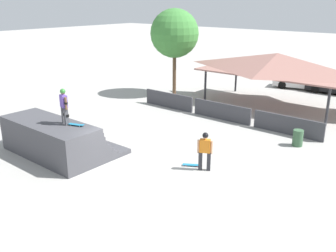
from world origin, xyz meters
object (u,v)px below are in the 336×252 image
Objects in this scene: parked_car_white at (299,81)px; trash_bin at (298,138)px; parked_car_black at (335,86)px; skater_on_deck at (64,104)px; bystander_walking at (205,148)px; tree_far_back at (175,34)px; skateboard_on_deck at (77,125)px; skateboard_on_ground at (192,165)px.

trash_bin is at bearing -80.64° from parked_car_white.
skater_on_deck is at bearing -107.27° from parked_car_black.
bystander_walking is 14.49m from tree_far_back.
parked_car_white reaches higher than trash_bin.
trash_bin is (7.13, 8.33, -1.34)m from skateboard_on_deck.
skateboard_on_deck is 0.45× the size of bystander_walking.
parked_car_black is (9.68, 8.50, -4.13)m from tree_far_back.
skateboard_on_deck is 0.98× the size of skateboard_on_ground.
skateboard_on_ground is 0.19× the size of parked_car_black.
skateboard_on_deck is 5.56m from skateboard_on_ground.
skateboard_on_deck is 0.18× the size of parked_car_white.
skater_on_deck is 1.96× the size of trash_bin.
skateboard_on_deck is at bearing -105.86° from parked_car_black.
bystander_walking is 0.27× the size of tree_far_back.
skater_on_deck is at bearing -0.41° from bystander_walking.
skateboard_on_deck reaches higher than trash_bin.
parked_car_black reaches higher than trash_bin.
parked_car_black is at bearing 58.15° from skateboard_on_deck.
tree_far_back is 11.63m from parked_car_white.
skateboard_on_ground is at bearing -116.07° from trash_bin.
parked_car_black is (2.90, 0.01, -0.00)m from parked_car_white.
bystander_walking is (5.70, 3.03, -1.63)m from skater_on_deck.
skateboard_on_deck reaches higher than bystander_walking.
skater_on_deck is at bearing 176.15° from skateboard_on_deck.
parked_car_black is (5.00, 21.41, -1.16)m from skateboard_on_deck.
parked_car_white is (-5.02, 13.08, 0.18)m from trash_bin.
parked_car_white is (-2.35, 18.55, 0.54)m from skateboard_on_ground.
skater_on_deck is 6.44m from skateboard_on_ground.
skater_on_deck is 6.66m from bystander_walking.
parked_car_white is 1.01× the size of parked_car_black.
bystander_walking is 2.15× the size of skateboard_on_ground.
bystander_walking is 1.16m from skateboard_on_ground.
skater_on_deck is 13.85m from tree_far_back.
tree_far_back is at bearing -141.42° from parked_car_black.
bystander_walking is at bearing -110.43° from trash_bin.
skateboard_on_deck reaches higher than parked_car_black.
skateboard_on_ground is at bearing -94.44° from parked_car_white.
tree_far_back reaches higher than trash_bin.
skateboard_on_ground is 14.36m from tree_far_back.
skateboard_on_deck reaches higher than parked_car_white.
skateboard_on_ground is at bearing -27.35° from bystander_walking.
skateboard_on_ground is 18.57m from parked_car_black.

